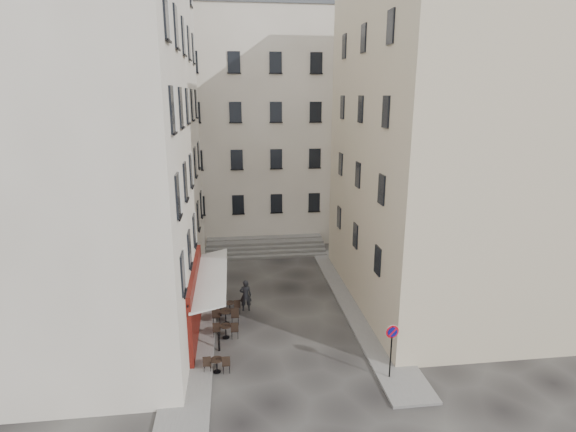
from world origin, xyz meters
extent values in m
plane|color=black|center=(0.00, 0.00, 0.00)|extent=(90.00, 90.00, 0.00)
cube|color=slate|center=(-4.50, 4.00, 0.06)|extent=(2.00, 22.00, 0.12)
cube|color=slate|center=(4.50, 3.00, 0.06)|extent=(2.00, 18.00, 0.12)
cube|color=beige|center=(-10.50, 3.00, 10.00)|extent=(12.00, 16.00, 20.00)
cube|color=beige|center=(10.50, 3.50, 9.00)|extent=(12.00, 14.00, 18.00)
cube|color=beige|center=(-1.00, 19.00, 9.00)|extent=(18.00, 10.00, 18.00)
cube|color=#51575D|center=(-1.00, 19.00, 18.30)|extent=(18.20, 10.20, 0.60)
cube|color=#400D09|center=(-4.42, 1.00, 1.75)|extent=(0.25, 7.00, 3.50)
cube|color=black|center=(-4.38, 1.00, 1.40)|extent=(0.06, 3.85, 2.00)
cube|color=silver|center=(-3.60, 1.00, 2.95)|extent=(1.58, 7.30, 0.41)
cube|color=#595754|center=(0.00, 11.90, 0.10)|extent=(9.00, 1.80, 0.20)
cube|color=#595754|center=(0.00, 12.35, 0.30)|extent=(9.00, 1.80, 0.20)
cube|color=#595754|center=(0.00, 12.80, 0.50)|extent=(9.00, 1.80, 0.20)
cube|color=#595754|center=(0.00, 13.25, 0.70)|extent=(9.00, 1.80, 0.20)
cylinder|color=black|center=(-3.25, -1.00, 0.45)|extent=(0.10, 0.10, 0.90)
sphere|color=black|center=(-3.25, -1.00, 0.92)|extent=(0.12, 0.12, 0.12)
cylinder|color=black|center=(-3.25, 2.50, 0.45)|extent=(0.10, 0.10, 0.90)
sphere|color=black|center=(-3.25, 2.50, 0.92)|extent=(0.12, 0.12, 0.12)
cylinder|color=black|center=(-3.25, 6.00, 0.45)|extent=(0.10, 0.10, 0.90)
sphere|color=black|center=(-3.25, 6.00, 0.92)|extent=(0.12, 0.12, 0.12)
cylinder|color=black|center=(4.00, -4.12, 1.25)|extent=(0.06, 0.06, 2.50)
cylinder|color=red|center=(4.00, -4.13, 2.25)|extent=(0.58, 0.09, 0.58)
cylinder|color=navy|center=(4.00, -4.15, 2.25)|extent=(0.42, 0.08, 0.42)
cube|color=red|center=(4.00, -4.18, 2.25)|extent=(0.34, 0.06, 0.34)
cylinder|color=black|center=(-3.31, -2.77, 0.06)|extent=(0.33, 0.33, 0.02)
cylinder|color=black|center=(-3.31, -2.77, 0.36)|extent=(0.05, 0.05, 0.64)
cylinder|color=black|center=(-3.31, -2.77, 0.66)|extent=(0.55, 0.55, 0.04)
cube|color=black|center=(-2.89, -2.77, 0.41)|extent=(0.35, 0.35, 0.82)
cube|color=black|center=(-3.72, -2.67, 0.41)|extent=(0.35, 0.35, 0.82)
cylinder|color=black|center=(-2.94, 0.07, 0.07)|extent=(0.35, 0.35, 0.02)
cylinder|color=black|center=(-2.94, 0.07, 0.39)|extent=(0.05, 0.05, 0.69)
cylinder|color=black|center=(-2.94, 0.07, 0.71)|extent=(0.59, 0.59, 0.04)
cube|color=black|center=(-2.50, 0.07, 0.44)|extent=(0.37, 0.37, 0.88)
cube|color=black|center=(-3.38, 0.16, 0.44)|extent=(0.37, 0.37, 0.88)
cylinder|color=black|center=(-2.96, 1.46, 0.08)|extent=(0.39, 0.39, 0.02)
cylinder|color=black|center=(-2.96, 1.46, 0.44)|extent=(0.05, 0.05, 0.76)
cylinder|color=black|center=(-2.96, 1.46, 0.79)|extent=(0.65, 0.65, 0.04)
cube|color=black|center=(-2.46, 1.46, 0.49)|extent=(0.41, 0.41, 0.98)
cube|color=black|center=(-3.45, 1.57, 0.49)|extent=(0.41, 0.41, 0.98)
cylinder|color=black|center=(-2.74, 2.71, 0.06)|extent=(0.33, 0.33, 0.02)
cylinder|color=black|center=(-2.74, 2.71, 0.37)|extent=(0.05, 0.05, 0.64)
cylinder|color=black|center=(-2.74, 2.71, 0.66)|extent=(0.55, 0.55, 0.04)
cube|color=black|center=(-2.33, 2.71, 0.41)|extent=(0.35, 0.35, 0.82)
cube|color=black|center=(-3.16, 2.81, 0.41)|extent=(0.35, 0.35, 0.82)
cylinder|color=black|center=(-3.60, 3.76, 0.08)|extent=(0.39, 0.39, 0.02)
cylinder|color=black|center=(-3.60, 3.76, 0.43)|extent=(0.05, 0.05, 0.76)
cylinder|color=black|center=(-3.60, 3.76, 0.78)|extent=(0.65, 0.65, 0.04)
cube|color=black|center=(-3.11, 3.76, 0.49)|extent=(0.41, 0.41, 0.98)
cube|color=black|center=(-4.09, 3.87, 0.49)|extent=(0.41, 0.41, 0.98)
imported|color=#222327|center=(-1.85, 3.01, 0.91)|extent=(0.67, 0.44, 1.82)
camera|label=1|loc=(-2.36, -20.14, 11.71)|focal=28.00mm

